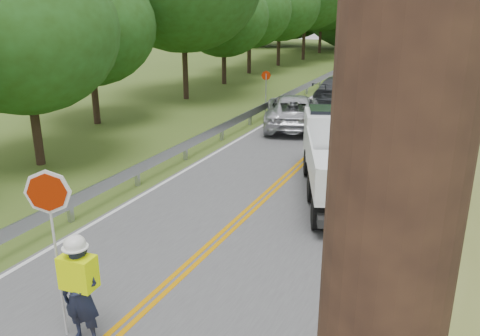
% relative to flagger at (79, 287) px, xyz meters
% --- Properties ---
extents(road, '(7.20, 96.00, 0.03)m').
position_rel_flagger_xyz_m(road, '(0.33, 13.71, -1.11)').
color(road, '#4B4B4D').
rests_on(road, ground).
extents(guardrail, '(0.18, 48.00, 0.77)m').
position_rel_flagger_xyz_m(guardrail, '(-3.69, 14.62, -0.57)').
color(guardrail, '#9DA0A6').
rests_on(guardrail, ground).
extents(utility_poles, '(1.60, 43.30, 10.00)m').
position_rel_flagger_xyz_m(utility_poles, '(5.33, 16.73, 4.14)').
color(utility_poles, black).
rests_on(utility_poles, ground).
extents(treeline_horizon, '(58.06, 15.43, 12.19)m').
position_rel_flagger_xyz_m(treeline_horizon, '(2.55, 55.81, 4.37)').
color(treeline_horizon, '#224412').
rests_on(treeline_horizon, ground).
extents(flagger, '(1.16, 0.51, 3.11)m').
position_rel_flagger_xyz_m(flagger, '(0.00, 0.00, 0.00)').
color(flagger, '#191E33').
rests_on(flagger, road).
extents(bucket_truck, '(4.68, 6.64, 6.29)m').
position_rel_flagger_xyz_m(bucket_truck, '(2.32, 9.36, 0.34)').
color(bucket_truck, black).
rests_on(bucket_truck, road).
extents(suv_silver, '(4.09, 5.92, 1.50)m').
position_rel_flagger_xyz_m(suv_silver, '(-1.81, 16.23, -0.35)').
color(suv_silver, silver).
rests_on(suv_silver, road).
extents(suv_darkgrey, '(2.21, 5.43, 1.58)m').
position_rel_flagger_xyz_m(suv_darkgrey, '(-1.05, 22.42, -0.32)').
color(suv_darkgrey, '#35383D').
rests_on(suv_darkgrey, road).
extents(stop_sign_permanent, '(0.44, 0.25, 2.27)m').
position_rel_flagger_xyz_m(stop_sign_permanent, '(-3.93, 18.10, 0.36)').
color(stop_sign_permanent, '#9DA0A6').
rests_on(stop_sign_permanent, ground).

